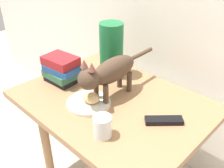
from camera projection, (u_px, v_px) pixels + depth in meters
The scene contains 8 objects.
side_table at pixel (112, 112), 1.20m from camera, with size 0.85×0.63×0.58m.
plate at pixel (89, 103), 1.13m from camera, with size 0.19×0.19×0.01m, color silver.
bread_roll at pixel (91, 98), 1.11m from camera, with size 0.08×0.06×0.05m, color #E0BC7A.
cat at pixel (109, 72), 1.11m from camera, with size 0.10×0.48×0.23m.
book_stack at pixel (61, 69), 1.27m from camera, with size 0.19×0.14×0.14m.
green_vase at pixel (111, 50), 1.30m from camera, with size 0.12×0.12×0.28m, color #196B38.
candle_jar at pixel (102, 127), 0.94m from camera, with size 0.07×0.07×0.08m.
tv_remote at pixel (164, 121), 1.02m from camera, with size 0.15×0.04×0.02m, color black.
Camera 1 is at (0.67, -0.70, 1.23)m, focal length 40.97 mm.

